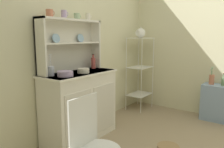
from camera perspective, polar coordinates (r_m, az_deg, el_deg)
wall_back at (r=3.11m, az=-8.52°, el=8.62°), size 3.84×0.05×2.50m
hutch_cabinet at (r=2.87m, az=-8.22°, el=-7.85°), size 1.00×0.45×0.86m
hutch_shelf_unit at (r=2.86m, az=-10.96°, el=8.26°), size 0.93×0.18×0.65m
bakers_rack at (r=3.98m, az=7.17°, el=1.97°), size 0.45×0.32×1.28m
side_shelf_blue at (r=3.84m, az=25.57°, el=-6.71°), size 0.28×0.48×0.56m
wire_chair at (r=1.76m, az=-5.29°, el=-16.59°), size 0.36×0.36×0.85m
cup_terracotta_0 at (r=2.64m, az=-15.71°, el=14.76°), size 0.09×0.08×0.08m
cup_lilac_1 at (r=2.77m, az=-12.20°, el=14.75°), size 0.08×0.07×0.09m
cup_sage_2 at (r=2.91m, az=-8.99°, el=14.39°), size 0.09×0.08×0.08m
cup_cream_3 at (r=3.06m, az=-6.18°, el=14.35°), size 0.08×0.06×0.09m
bowl_mixing_large at (r=2.52m, az=-11.89°, el=0.06°), size 0.18×0.18×0.06m
bowl_floral_medium at (r=2.72m, az=-7.34°, el=0.85°), size 0.14×0.14×0.06m
jam_bottle at (r=3.09m, az=-4.81°, el=2.94°), size 0.06×0.06×0.20m
utensil_jar at (r=2.58m, az=-15.44°, el=0.80°), size 0.08×0.08×0.25m
porcelain_teapot at (r=3.95m, az=7.34°, el=10.40°), size 0.25×0.16×0.18m
flower_vase at (r=3.78m, az=24.19°, el=-1.03°), size 0.08×0.08×0.28m
oil_bottle at (r=3.76m, az=26.68°, el=-1.60°), size 0.06×0.06×0.19m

